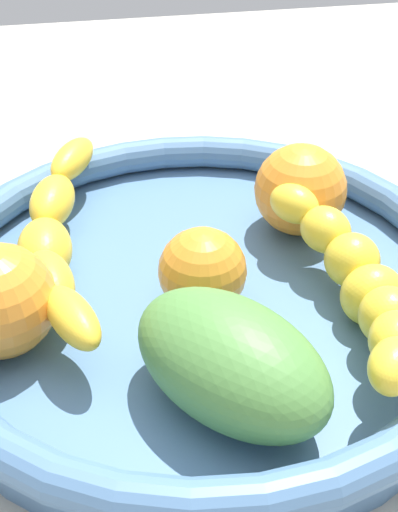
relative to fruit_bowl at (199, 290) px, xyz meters
The scene contains 7 objects.
kitchen_counter 3.86cm from the fruit_bowl, ahead, with size 120.00×120.00×3.00cm, color #ABA799.
fruit_bowl is the anchor object (origin of this frame).
banana_draped_left 10.41cm from the fruit_bowl, 63.84° to the left, with size 19.95×7.05×5.34cm.
banana_draped_right 10.04cm from the fruit_bowl, 114.36° to the right, with size 24.17×6.56×4.66cm.
orange_mid_left 10.81cm from the fruit_bowl, 126.57° to the left, with size 6.53×6.53×6.53cm, color orange.
orange_mid_right 2.76cm from the fruit_bowl, ahead, with size 5.50×5.50×5.50cm, color orange.
mango_green 10.08cm from the fruit_bowl, ahead, with size 12.02×7.28×6.28cm, color #4E883F.
Camera 1 is at (37.16, -6.55, 35.77)cm, focal length 52.61 mm.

